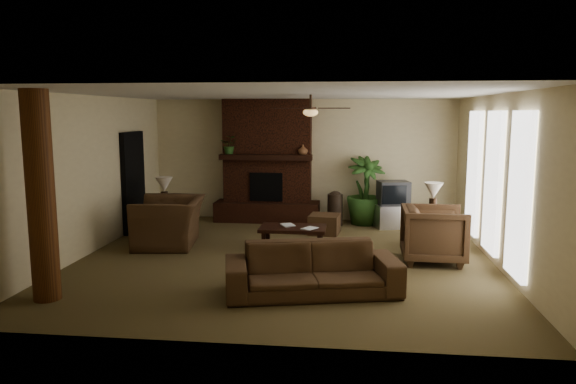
# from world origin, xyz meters

# --- Properties ---
(room_shell) EXTENTS (7.00, 7.00, 7.00)m
(room_shell) POSITION_xyz_m (0.00, 0.00, 1.40)
(room_shell) COLOR brown
(room_shell) RESTS_ON ground
(fireplace) EXTENTS (2.40, 0.70, 2.80)m
(fireplace) POSITION_xyz_m (-0.80, 3.22, 1.16)
(fireplace) COLOR #411E11
(fireplace) RESTS_ON ground
(windows) EXTENTS (0.08, 3.65, 2.35)m
(windows) POSITION_xyz_m (3.45, 0.20, 1.35)
(windows) COLOR white
(windows) RESTS_ON ground
(log_column) EXTENTS (0.36, 0.36, 2.80)m
(log_column) POSITION_xyz_m (-2.95, -2.40, 1.40)
(log_column) COLOR brown
(log_column) RESTS_ON ground
(doorway) EXTENTS (0.10, 1.00, 2.10)m
(doorway) POSITION_xyz_m (-3.44, 1.80, 1.05)
(doorway) COLOR black
(doorway) RESTS_ON ground
(ceiling_fan) EXTENTS (1.35, 1.35, 0.37)m
(ceiling_fan) POSITION_xyz_m (0.40, 0.30, 2.53)
(ceiling_fan) COLOR #322116
(ceiling_fan) RESTS_ON ceiling
(sofa) EXTENTS (2.48, 1.22, 0.93)m
(sofa) POSITION_xyz_m (0.59, -1.77, 0.47)
(sofa) COLOR #4D3521
(sofa) RESTS_ON ground
(armchair_left) EXTENTS (1.07, 1.49, 1.21)m
(armchair_left) POSITION_xyz_m (-2.29, 0.66, 0.60)
(armchair_left) COLOR #4D3521
(armchair_left) RESTS_ON ground
(armchair_right) EXTENTS (0.97, 1.03, 1.04)m
(armchair_right) POSITION_xyz_m (2.50, 0.07, 0.52)
(armchair_right) COLOR #4D3521
(armchair_right) RESTS_ON ground
(coffee_table) EXTENTS (1.20, 0.70, 0.43)m
(coffee_table) POSITION_xyz_m (0.07, 0.60, 0.37)
(coffee_table) COLOR black
(coffee_table) RESTS_ON ground
(ottoman) EXTENTS (0.67, 0.67, 0.40)m
(ottoman) POSITION_xyz_m (0.58, 1.99, 0.20)
(ottoman) COLOR #4D3521
(ottoman) RESTS_ON ground
(tv_stand) EXTENTS (0.95, 0.71, 0.50)m
(tv_stand) POSITION_xyz_m (2.09, 2.76, 0.25)
(tv_stand) COLOR silver
(tv_stand) RESTS_ON ground
(tv) EXTENTS (0.73, 0.63, 0.52)m
(tv) POSITION_xyz_m (2.04, 2.78, 0.76)
(tv) COLOR #343436
(tv) RESTS_ON tv_stand
(floor_vase) EXTENTS (0.34, 0.34, 0.77)m
(floor_vase) POSITION_xyz_m (0.77, 2.87, 0.43)
(floor_vase) COLOR #32251C
(floor_vase) RESTS_ON ground
(floor_plant) EXTENTS (1.41, 1.74, 0.85)m
(floor_plant) POSITION_xyz_m (1.44, 3.06, 0.43)
(floor_plant) COLOR #2D5421
(floor_plant) RESTS_ON ground
(side_table_left) EXTENTS (0.65, 0.65, 0.55)m
(side_table_left) POSITION_xyz_m (-2.64, 1.47, 0.28)
(side_table_left) COLOR black
(side_table_left) RESTS_ON ground
(lamp_left) EXTENTS (0.37, 0.37, 0.65)m
(lamp_left) POSITION_xyz_m (-2.67, 1.50, 1.00)
(lamp_left) COLOR #322116
(lamp_left) RESTS_ON side_table_left
(side_table_right) EXTENTS (0.58, 0.58, 0.55)m
(side_table_right) POSITION_xyz_m (2.61, 1.19, 0.28)
(side_table_right) COLOR black
(side_table_right) RESTS_ON ground
(lamp_right) EXTENTS (0.42, 0.42, 0.65)m
(lamp_right) POSITION_xyz_m (2.65, 1.23, 1.00)
(lamp_right) COLOR #322116
(lamp_right) RESTS_ON side_table_right
(mantel_plant) EXTENTS (0.42, 0.45, 0.33)m
(mantel_plant) POSITION_xyz_m (-1.63, 3.00, 1.72)
(mantel_plant) COLOR #2D5421
(mantel_plant) RESTS_ON fireplace
(mantel_vase) EXTENTS (0.22, 0.23, 0.22)m
(mantel_vase) POSITION_xyz_m (0.04, 2.98, 1.67)
(mantel_vase) COLOR brown
(mantel_vase) RESTS_ON fireplace
(book_a) EXTENTS (0.21, 0.12, 0.29)m
(book_a) POSITION_xyz_m (-0.13, 0.61, 0.57)
(book_a) COLOR #999999
(book_a) RESTS_ON coffee_table
(book_b) EXTENTS (0.19, 0.13, 0.29)m
(book_b) POSITION_xyz_m (0.30, 0.48, 0.58)
(book_b) COLOR #999999
(book_b) RESTS_ON coffee_table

